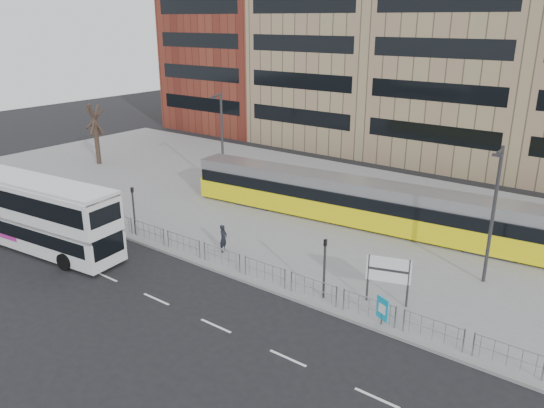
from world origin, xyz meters
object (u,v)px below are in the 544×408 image
Objects in this scene: tram at (364,203)px; pedestrian at (223,238)px; lamp_post_east at (493,210)px; bare_tree at (92,102)px; lamp_post_west at (222,138)px; double_decker_bus at (42,213)px; traffic_light_east at (325,261)px; traffic_light_west at (133,204)px; ad_panel at (382,309)px; station_sign at (388,272)px.

tram is 9.90m from pedestrian.
lamp_post_east is at bearing -27.09° from tram.
lamp_post_east is (13.37, 5.31, 3.16)m from pedestrian.
tram is 3.16× the size of bare_tree.
lamp_post_east is at bearing -9.10° from lamp_post_west.
double_decker_bus is 19.89m from tram.
tram is at bearing 0.42° from lamp_post_west.
traffic_light_west is at bearing 164.62° from traffic_light_east.
lamp_post_east reaches higher than pedestrian.
traffic_light_west reaches higher than ad_panel.
ad_panel is 21.81m from lamp_post_west.
pedestrian is (-4.48, -8.81, -0.68)m from tram.
double_decker_bus is 1.36× the size of bare_tree.
double_decker_bus is 6.67× the size of pedestrian.
pedestrian is (8.79, 5.99, -1.36)m from double_decker_bus.
ad_panel is (0.65, -1.85, -0.89)m from station_sign.
traffic_light_west is at bearing -161.22° from lamp_post_east.
station_sign is 0.30× the size of bare_tree.
station_sign is at bearing 11.68° from double_decker_bus.
bare_tree is (-14.98, -0.89, 1.60)m from lamp_post_west.
lamp_post_east reaches higher than traffic_light_west.
bare_tree is at bearing 176.47° from tram.
lamp_post_west is 21.55m from lamp_post_east.
station_sign is 2.15m from ad_panel.
traffic_light_east is at bearing -22.61° from traffic_light_west.
lamp_post_east is at bearing -80.97° from pedestrian.
lamp_post_east is (2.40, 6.96, 3.20)m from ad_panel.
double_decker_bus is at bearing -179.87° from traffic_light_east.
ad_panel is 11.09m from pedestrian.
lamp_post_west is at bearing 137.05° from station_sign.
bare_tree reaches higher than traffic_light_west.
traffic_light_west is (-17.25, 0.28, 1.19)m from ad_panel.
station_sign reaches higher than ad_panel.
ad_panel is 8.03m from lamp_post_east.
tram is 10.44m from traffic_light_east.
bare_tree is at bearing 58.51° from pedestrian.
lamp_post_west is at bearing 75.56° from traffic_light_west.
traffic_light_west is (-16.61, -1.57, 0.31)m from station_sign.
lamp_post_east is at bearing 41.27° from station_sign.
traffic_light_east reaches higher than tram.
bare_tree is at bearing 127.44° from traffic_light_west.
lamp_post_west is at bearing 29.60° from pedestrian.
tram reaches higher than pedestrian.
lamp_post_west is at bearing 173.96° from ad_panel.
traffic_light_west is 1.00× the size of traffic_light_east.
pedestrian is at bearing -158.35° from lamp_post_east.
lamp_post_west is (-15.52, 9.86, 2.26)m from traffic_light_east.
double_decker_bus is at bearing -93.44° from lamp_post_west.
tram is at bearing -39.59° from pedestrian.
traffic_light_west is at bearing 55.24° from double_decker_bus.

